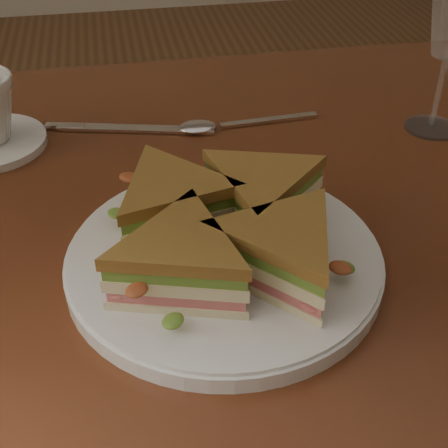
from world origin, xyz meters
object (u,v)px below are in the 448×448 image
object	(u,v)px
table	(193,278)
knife	(124,129)
spoon	(215,126)
plate	(224,260)
sandwich_wedges	(224,229)

from	to	relation	value
table	knife	world-z (taller)	knife
spoon	plate	bearing A→B (deg)	-101.97
plate	knife	distance (m)	0.29
plate	spoon	size ratio (longest dim) A/B	1.57
table	knife	bearing A→B (deg)	107.48
sandwich_wedges	knife	distance (m)	0.30
sandwich_wedges	table	bearing A→B (deg)	100.06
table	spoon	size ratio (longest dim) A/B	6.52
sandwich_wedges	knife	xyz separation A→B (m)	(-0.08, 0.28, -0.04)
table	plate	world-z (taller)	plate
table	plate	distance (m)	0.15
table	sandwich_wedges	distance (m)	0.18
plate	spoon	distance (m)	0.27
knife	spoon	bearing A→B (deg)	5.60
table	knife	xyz separation A→B (m)	(-0.06, 0.18, 0.10)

